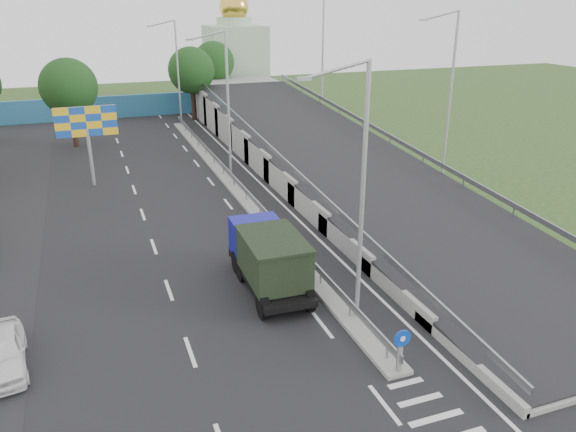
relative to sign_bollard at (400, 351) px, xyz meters
name	(u,v)px	position (x,y,z in m)	size (l,w,h in m)	color
ground	(434,417)	(0.00, -2.17, -1.03)	(160.00, 160.00, 0.00)	#2D4C1E
road_surface	(204,213)	(-3.00, 17.83, -1.03)	(26.00, 90.00, 0.04)	black
median	(234,187)	(0.00, 21.83, -0.93)	(1.00, 44.00, 0.20)	gray
overpass_ramp	(335,154)	(7.50, 21.83, 0.72)	(10.00, 50.00, 3.50)	gray
median_guardrail	(234,178)	(0.00, 21.83, -0.28)	(0.09, 44.00, 0.71)	gray
sign_bollard	(400,351)	(0.00, 0.00, 0.00)	(0.64, 0.23, 1.67)	black
lamp_post_near	(359,184)	(0.11, 3.83, 4.77)	(2.74, 0.18, 10.08)	#B2B5B7
lamp_post_mid	(225,99)	(0.11, 23.83, 4.77)	(2.74, 0.18, 10.08)	#B2B5B7
lamp_post_far	(176,67)	(0.11, 43.83, 4.77)	(2.74, 0.18, 10.08)	#B2B5B7
blue_wall	(132,106)	(-4.00, 49.83, 0.17)	(30.00, 0.50, 2.40)	teal
church	(235,56)	(10.00, 57.83, 4.28)	(7.00, 7.00, 13.80)	#B2CCAD
billboard	(87,126)	(-9.00, 25.83, 3.15)	(4.00, 0.24, 5.50)	#B2B5B7
tree_left_mid	(69,87)	(-10.00, 37.83, 4.14)	(4.80, 4.80, 7.60)	black
tree_median_far	(191,70)	(2.00, 45.83, 4.14)	(4.80, 4.80, 7.60)	black
tree_ramp_far	(214,62)	(6.00, 52.83, 4.14)	(4.80, 4.80, 7.60)	black
dump_truck	(268,256)	(-2.20, 7.63, 0.49)	(2.54, 6.30, 2.75)	black
parked_car_a	(1,352)	(-12.85, 5.16, -0.36)	(1.60, 3.97, 1.35)	white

